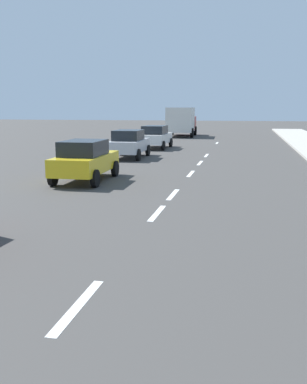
# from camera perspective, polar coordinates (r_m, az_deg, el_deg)

# --- Properties ---
(ground_plane) EXTENTS (160.00, 160.00, 0.00)m
(ground_plane) POSITION_cam_1_polar(r_m,az_deg,el_deg) (15.99, 3.80, 1.07)
(ground_plane) COLOR #423F3D
(lane_stripe_3) EXTENTS (0.16, 1.80, 0.01)m
(lane_stripe_3) POSITION_cam_1_polar(r_m,az_deg,el_deg) (6.44, -9.97, -14.60)
(lane_stripe_3) COLOR white
(lane_stripe_3) RESTS_ON ground
(lane_stripe_4) EXTENTS (0.16, 1.80, 0.01)m
(lane_stripe_4) POSITION_cam_1_polar(r_m,az_deg,el_deg) (11.55, 0.48, -2.80)
(lane_stripe_4) COLOR white
(lane_stripe_4) RESTS_ON ground
(lane_stripe_5) EXTENTS (0.16, 1.80, 0.01)m
(lane_stripe_5) POSITION_cam_1_polar(r_m,az_deg,el_deg) (14.03, 2.60, -0.32)
(lane_stripe_5) COLOR white
(lane_stripe_5) RESTS_ON ground
(lane_stripe_6) EXTENTS (0.16, 1.80, 0.01)m
(lane_stripe_6) POSITION_cam_1_polar(r_m,az_deg,el_deg) (18.51, 4.96, 2.44)
(lane_stripe_6) COLOR white
(lane_stripe_6) RESTS_ON ground
(lane_stripe_7) EXTENTS (0.16, 1.80, 0.01)m
(lane_stripe_7) POSITION_cam_1_polar(r_m,az_deg,el_deg) (22.18, 6.17, 3.85)
(lane_stripe_7) COLOR white
(lane_stripe_7) RESTS_ON ground
(lane_stripe_8) EXTENTS (0.16, 1.80, 0.01)m
(lane_stripe_8) POSITION_cam_1_polar(r_m,az_deg,el_deg) (25.77, 7.02, 4.83)
(lane_stripe_8) COLOR white
(lane_stripe_8) RESTS_ON ground
(lane_stripe_9) EXTENTS (0.16, 1.80, 0.01)m
(lane_stripe_9) POSITION_cam_1_polar(r_m,az_deg,el_deg) (35.09, 8.42, 6.45)
(lane_stripe_9) COLOR white
(lane_stripe_9) RESTS_ON ground
(parked_car_yellow) EXTENTS (1.86, 3.84, 1.57)m
(parked_car_yellow) POSITION_cam_1_polar(r_m,az_deg,el_deg) (16.72, -9.04, 4.28)
(parked_car_yellow) COLOR gold
(parked_car_yellow) RESTS_ON ground
(parked_car_silver) EXTENTS (1.87, 3.88, 1.57)m
(parked_car_silver) POSITION_cam_1_polar(r_m,az_deg,el_deg) (24.26, -3.27, 6.48)
(parked_car_silver) COLOR #B7BABF
(parked_car_silver) RESTS_ON ground
(parked_car_white) EXTENTS (1.89, 3.96, 1.57)m
(parked_car_white) POSITION_cam_1_polar(r_m,az_deg,el_deg) (30.00, 0.24, 7.38)
(parked_car_white) COLOR white
(parked_car_white) RESTS_ON ground
(delivery_truck) EXTENTS (2.87, 6.33, 2.80)m
(delivery_truck) POSITION_cam_1_polar(r_m,az_deg,el_deg) (42.91, 3.73, 9.37)
(delivery_truck) COLOR maroon
(delivery_truck) RESTS_ON ground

